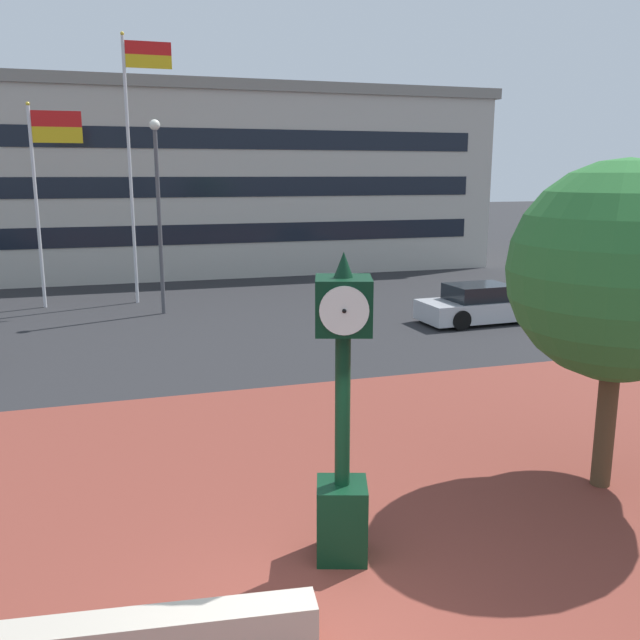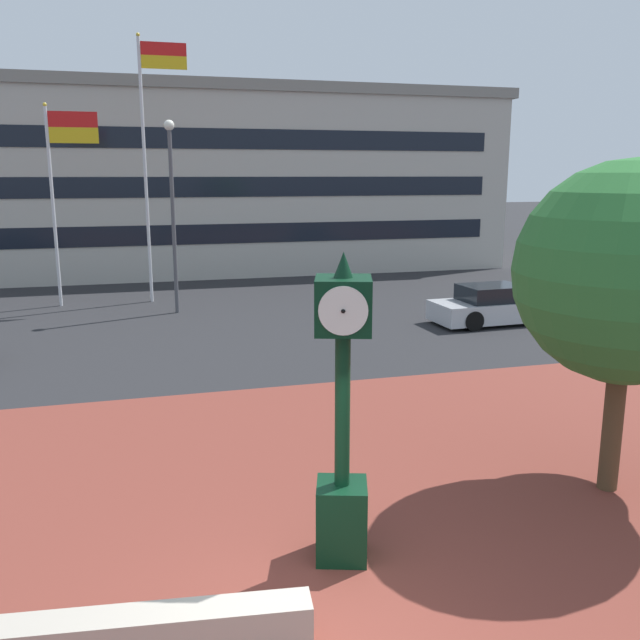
% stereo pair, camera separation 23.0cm
% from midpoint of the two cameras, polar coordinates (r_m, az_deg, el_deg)
% --- Properties ---
extents(plaza_brick_paving, '(44.00, 12.70, 0.01)m').
position_cam_midpoint_polar(plaza_brick_paving, '(9.83, -3.93, -17.37)').
color(plaza_brick_paving, brown).
rests_on(plaza_brick_paving, ground).
extents(planter_wall, '(3.22, 0.77, 0.50)m').
position_cam_midpoint_polar(planter_wall, '(7.79, -12.70, -24.36)').
color(planter_wall, '#ADA393').
rests_on(planter_wall, ground).
extents(street_clock, '(0.84, 0.87, 3.96)m').
position_cam_midpoint_polar(street_clock, '(8.51, 2.67, -8.87)').
color(street_clock, black).
rests_on(street_clock, ground).
extents(plaza_tree, '(3.56, 3.31, 5.09)m').
position_cam_midpoint_polar(plaza_tree, '(11.21, 25.32, 3.33)').
color(plaza_tree, '#4C3823').
rests_on(plaza_tree, ground).
extents(car_street_mid, '(4.40, 1.99, 1.28)m').
position_cam_midpoint_polar(car_street_mid, '(23.12, 14.83, 1.14)').
color(car_street_mid, '#B7BABF').
rests_on(car_street_mid, ground).
extents(flagpole_primary, '(1.81, 0.14, 7.31)m').
position_cam_midpoint_polar(flagpole_primary, '(26.69, -20.88, 10.71)').
color(flagpole_primary, silver).
rests_on(flagpole_primary, ground).
extents(flagpole_secondary, '(1.76, 0.14, 9.79)m').
position_cam_midpoint_polar(flagpole_secondary, '(26.61, -13.96, 13.83)').
color(flagpole_secondary, silver).
rests_on(flagpole_secondary, ground).
extents(civic_building, '(29.41, 12.69, 9.01)m').
position_cam_midpoint_polar(civic_building, '(37.90, -9.06, 11.57)').
color(civic_building, '#B2ADA3').
rests_on(civic_building, ground).
extents(street_lamp_post, '(0.36, 0.36, 6.63)m').
position_cam_midpoint_polar(street_lamp_post, '(24.18, -12.06, 10.06)').
color(street_lamp_post, '#4C4C51').
rests_on(street_lamp_post, ground).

